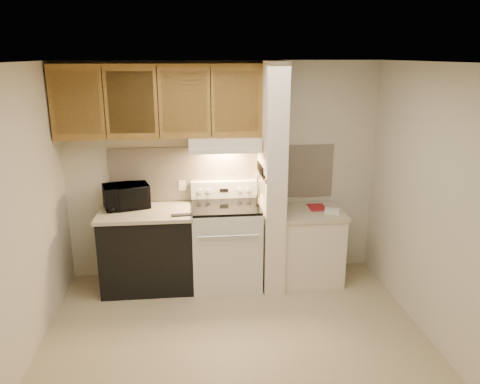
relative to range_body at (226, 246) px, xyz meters
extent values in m
plane|color=tan|center=(0.00, -1.16, -0.46)|extent=(3.60, 3.60, 0.00)
plane|color=white|center=(0.00, -1.16, 2.04)|extent=(3.60, 3.60, 0.00)
cube|color=beige|center=(0.00, 0.34, 0.79)|extent=(3.60, 2.50, 0.02)
cube|color=beige|center=(-1.80, -1.16, 0.79)|extent=(0.02, 3.00, 2.50)
cube|color=beige|center=(1.80, -1.16, 0.79)|extent=(0.02, 3.00, 2.50)
cube|color=beige|center=(0.00, 0.33, 0.78)|extent=(2.60, 0.02, 0.63)
cube|color=silver|center=(0.00, 0.00, 0.00)|extent=(0.76, 0.65, 0.92)
cube|color=black|center=(0.00, -0.32, 0.04)|extent=(0.50, 0.01, 0.30)
cylinder|color=silver|center=(0.00, -0.35, 0.26)|extent=(0.65, 0.02, 0.02)
cube|color=black|center=(0.00, 0.00, 0.48)|extent=(0.74, 0.64, 0.03)
cube|color=silver|center=(0.00, 0.28, 0.59)|extent=(0.76, 0.08, 0.20)
cube|color=black|center=(0.00, 0.24, 0.59)|extent=(0.10, 0.01, 0.04)
cylinder|color=silver|center=(-0.28, 0.24, 0.59)|extent=(0.05, 0.02, 0.05)
cylinder|color=silver|center=(-0.18, 0.24, 0.59)|extent=(0.05, 0.02, 0.05)
cylinder|color=silver|center=(0.18, 0.24, 0.59)|extent=(0.05, 0.02, 0.05)
cylinder|color=silver|center=(0.28, 0.24, 0.59)|extent=(0.05, 0.02, 0.05)
cube|color=black|center=(-0.88, 0.01, -0.03)|extent=(1.00, 0.63, 0.87)
cube|color=#C2B799|center=(-0.88, 0.01, 0.43)|extent=(1.04, 0.67, 0.04)
cube|color=black|center=(-0.48, -0.19, 0.46)|extent=(0.23, 0.10, 0.02)
cylinder|color=#2D635B|center=(-1.23, 0.23, 0.50)|extent=(0.11, 0.11, 0.11)
cube|color=silver|center=(-0.48, 0.32, 0.64)|extent=(0.08, 0.01, 0.12)
imported|color=black|center=(-1.10, 0.15, 0.58)|extent=(0.56, 0.45, 0.27)
cube|color=#F4E4CD|center=(0.51, -0.01, 0.79)|extent=(0.22, 0.70, 2.50)
cube|color=olive|center=(0.39, -0.01, 0.84)|extent=(0.01, 0.70, 0.04)
cube|color=black|center=(0.39, -0.06, 0.86)|extent=(0.02, 0.42, 0.04)
cube|color=silver|center=(0.38, -0.20, 0.76)|extent=(0.01, 0.03, 0.16)
cylinder|color=black|center=(0.38, -0.23, 0.91)|extent=(0.02, 0.02, 0.10)
cube|color=silver|center=(0.38, -0.13, 0.75)|extent=(0.01, 0.04, 0.18)
cylinder|color=black|center=(0.38, -0.14, 0.91)|extent=(0.02, 0.02, 0.10)
cube|color=silver|center=(0.38, -0.05, 0.74)|extent=(0.01, 0.04, 0.20)
cylinder|color=black|center=(0.38, -0.06, 0.91)|extent=(0.02, 0.02, 0.10)
cube|color=silver|center=(0.38, 0.04, 0.76)|extent=(0.01, 0.04, 0.16)
cylinder|color=black|center=(0.38, 0.02, 0.91)|extent=(0.02, 0.02, 0.10)
cube|color=silver|center=(0.38, 0.11, 0.75)|extent=(0.01, 0.04, 0.18)
cylinder|color=black|center=(0.38, 0.11, 0.91)|extent=(0.02, 0.02, 0.10)
cube|color=slate|center=(0.38, 0.17, 0.68)|extent=(0.03, 0.10, 0.24)
cube|color=silver|center=(0.97, -0.01, -0.06)|extent=(0.70, 0.60, 0.81)
cube|color=#C2B799|center=(0.97, -0.01, 0.37)|extent=(0.74, 0.64, 0.04)
cube|color=maroon|center=(1.07, 0.09, 0.39)|extent=(0.20, 0.27, 0.01)
cube|color=white|center=(1.19, -0.11, 0.41)|extent=(0.19, 0.16, 0.04)
cube|color=silver|center=(0.00, 0.12, 1.17)|extent=(0.78, 0.44, 0.15)
cube|color=silver|center=(0.00, -0.08, 1.12)|extent=(0.78, 0.04, 0.06)
cube|color=olive|center=(-0.69, 0.17, 1.62)|extent=(2.18, 0.33, 0.77)
cube|color=olive|center=(-1.51, 0.01, 1.62)|extent=(0.46, 0.01, 0.63)
cube|color=black|center=(-1.23, 0.01, 1.62)|extent=(0.01, 0.01, 0.73)
cube|color=olive|center=(-0.96, 0.01, 1.62)|extent=(0.46, 0.01, 0.63)
cube|color=black|center=(-0.69, 0.01, 1.62)|extent=(0.01, 0.01, 0.73)
cube|color=olive|center=(-0.42, 0.01, 1.62)|extent=(0.46, 0.01, 0.63)
cube|color=black|center=(-0.14, 0.01, 1.62)|extent=(0.01, 0.01, 0.73)
cube|color=olive|center=(0.13, 0.01, 1.62)|extent=(0.46, 0.01, 0.63)
camera|label=1|loc=(-0.36, -4.93, 2.10)|focal=35.00mm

